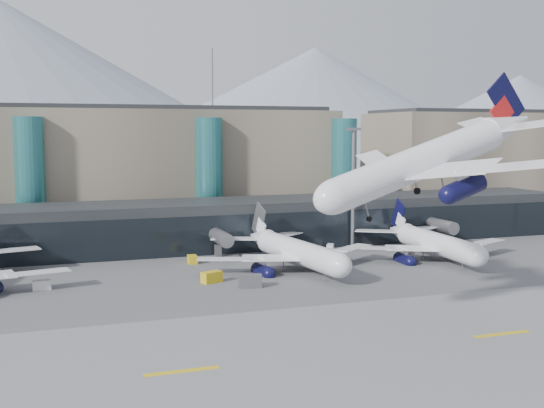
{
  "coord_description": "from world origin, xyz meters",
  "views": [
    {
      "loc": [
        -33.54,
        -82.9,
        24.97
      ],
      "look_at": [
        6.2,
        32.0,
        11.86
      ],
      "focal_mm": 45.0,
      "sensor_mm": 36.0,
      "label": 1
    }
  ],
  "objects": [
    {
      "name": "concourse",
      "position": [
        -0.02,
        57.73,
        4.97
      ],
      "size": [
        170.0,
        27.0,
        10.0
      ],
      "color": "black",
      "rests_on": "ground"
    },
    {
      "name": "jet_parked_right",
      "position": [
        38.96,
        32.49,
        4.48
      ],
      "size": [
        36.8,
        35.88,
        11.86
      ],
      "rotation": [
        0.0,
        0.0,
        1.53
      ],
      "color": "white",
      "rests_on": "ground"
    },
    {
      "name": "veh_d",
      "position": [
        23.95,
        46.0,
        0.69
      ],
      "size": [
        2.35,
        2.72,
        1.37
      ],
      "primitive_type": "cube",
      "rotation": [
        0.0,
        0.0,
        1.02
      ],
      "color": "silver",
      "rests_on": "ground"
    },
    {
      "name": "mountain_ridge",
      "position": [
        15.97,
        380.0,
        45.74
      ],
      "size": [
        910.0,
        400.0,
        110.0
      ],
      "color": "gray",
      "rests_on": "ground"
    },
    {
      "name": "teal_towers",
      "position": [
        -14.99,
        74.01,
        14.01
      ],
      "size": [
        116.4,
        19.4,
        46.0
      ],
      "color": "#297072",
      "rests_on": "ground"
    },
    {
      "name": "veh_c",
      "position": [
        -1.85,
        19.41,
        1.02
      ],
      "size": [
        4.04,
        2.76,
        2.05
      ],
      "primitive_type": "cube",
      "rotation": [
        0.0,
        0.0,
        -0.24
      ],
      "color": "#47474C",
      "rests_on": "ground"
    },
    {
      "name": "jet_parked_mid",
      "position": [
        9.72,
        32.52,
        4.61
      ],
      "size": [
        37.54,
        37.46,
        12.18
      ],
      "rotation": [
        0.0,
        0.0,
        1.7
      ],
      "color": "white",
      "rests_on": "ground"
    },
    {
      "name": "lightmast_mid",
      "position": [
        30.0,
        48.0,
        14.42
      ],
      "size": [
        3.0,
        1.2,
        25.6
      ],
      "color": "slate",
      "rests_on": "ground"
    },
    {
      "name": "hero_jet",
      "position": [
        15.58,
        -6.62,
        22.61
      ],
      "size": [
        37.92,
        37.49,
        12.25
      ],
      "rotation": [
        0.0,
        -0.28,
        0.17
      ],
      "color": "white",
      "rests_on": "ground"
    },
    {
      "name": "runway_strip",
      "position": [
        0.0,
        -15.0,
        0.02
      ],
      "size": [
        400.0,
        40.0,
        0.04
      ],
      "primitive_type": "cube",
      "color": "slate",
      "rests_on": "ground"
    },
    {
      "name": "ground",
      "position": [
        0.0,
        0.0,
        0.0
      ],
      "size": [
        900.0,
        900.0,
        0.0
      ],
      "primitive_type": "plane",
      "color": "#515154",
      "rests_on": "ground"
    },
    {
      "name": "runway_markings",
      "position": [
        -0.0,
        -15.0,
        0.05
      ],
      "size": [
        128.0,
        1.0,
        0.02
      ],
      "color": "gold",
      "rests_on": "ground"
    },
    {
      "name": "terminal_main",
      "position": [
        -25.0,
        90.0,
        15.44
      ],
      "size": [
        130.0,
        30.0,
        31.0
      ],
      "color": "gray",
      "rests_on": "ground"
    },
    {
      "name": "veh_b",
      "position": [
        -6.32,
        41.81,
        0.76
      ],
      "size": [
        1.74,
        2.71,
        1.52
      ],
      "primitive_type": "cube",
      "rotation": [
        0.0,
        0.0,
        1.52
      ],
      "color": "gold",
      "rests_on": "ground"
    },
    {
      "name": "veh_h",
      "position": [
        -6.87,
        24.7,
        0.92
      ],
      "size": [
        3.75,
        2.86,
        1.84
      ],
      "primitive_type": "cube",
      "rotation": [
        0.0,
        0.0,
        0.38
      ],
      "color": "gold",
      "rests_on": "ground"
    },
    {
      "name": "terminal_east",
      "position": [
        95.0,
        90.0,
        15.44
      ],
      "size": [
        70.0,
        30.0,
        31.0
      ],
      "color": "gray",
      "rests_on": "ground"
    },
    {
      "name": "veh_e",
      "position": [
        48.9,
        32.61,
        0.77
      ],
      "size": [
        2.9,
        1.86,
        1.55
      ],
      "primitive_type": "cube",
      "rotation": [
        0.0,
        0.0,
        -0.12
      ],
      "color": "gold",
      "rests_on": "ground"
    },
    {
      "name": "veh_a",
      "position": [
        -33.46,
        28.48,
        0.78
      ],
      "size": [
        2.8,
        1.62,
        1.55
      ],
      "primitive_type": "cube",
      "rotation": [
        0.0,
        0.0,
        0.03
      ],
      "color": "silver",
      "rests_on": "ground"
    },
    {
      "name": "veh_g",
      "position": [
        35.26,
        34.01,
        0.76
      ],
      "size": [
        2.78,
        3.02,
        1.53
      ],
      "primitive_type": "cube",
      "rotation": [
        0.0,
        0.0,
        -0.94
      ],
      "color": "silver",
      "rests_on": "ground"
    }
  ]
}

